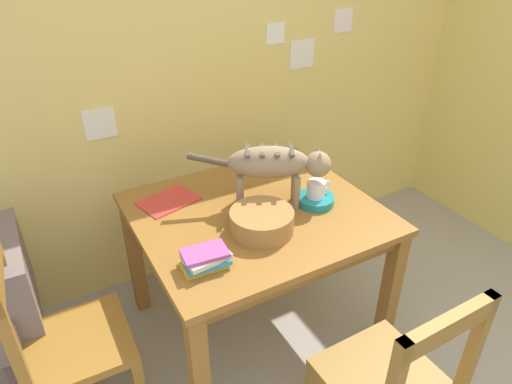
% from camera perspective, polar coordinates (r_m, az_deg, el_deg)
% --- Properties ---
extents(wall_rear, '(4.21, 0.11, 2.50)m').
position_cam_1_polar(wall_rear, '(2.64, -6.29, 15.33)').
color(wall_rear, '#EDD270').
rests_on(wall_rear, ground_plane).
extents(dining_table, '(1.12, 0.99, 0.75)m').
position_cam_1_polar(dining_table, '(2.23, -0.00, -4.25)').
color(dining_table, '#946229').
rests_on(dining_table, ground_plane).
extents(cat, '(0.61, 0.36, 0.30)m').
position_cam_1_polar(cat, '(2.12, 2.53, 3.47)').
color(cat, '#927F5E').
rests_on(cat, dining_table).
extents(saucer_bowl, '(0.18, 0.18, 0.04)m').
position_cam_1_polar(saucer_bowl, '(2.24, 7.41, -0.98)').
color(saucer_bowl, teal).
rests_on(saucer_bowl, dining_table).
extents(coffee_mug, '(0.13, 0.09, 0.08)m').
position_cam_1_polar(coffee_mug, '(2.21, 7.58, 0.39)').
color(coffee_mug, white).
rests_on(coffee_mug, saucer_bowl).
extents(magazine, '(0.31, 0.26, 0.01)m').
position_cam_1_polar(magazine, '(2.28, -10.87, -1.08)').
color(magazine, red).
rests_on(magazine, dining_table).
extents(book_stack, '(0.19, 0.14, 0.08)m').
position_cam_1_polar(book_stack, '(1.83, -6.34, -8.30)').
color(book_stack, gold).
rests_on(book_stack, dining_table).
extents(wicker_basket, '(0.28, 0.28, 0.10)m').
position_cam_1_polar(wicker_basket, '(2.00, 0.72, -3.66)').
color(wicker_basket, '#A5733B').
rests_on(wicker_basket, dining_table).
extents(wooden_chair_near, '(0.43, 0.43, 0.93)m').
position_cam_1_polar(wooden_chair_near, '(2.12, -22.61, -16.96)').
color(wooden_chair_near, olive).
rests_on(wooden_chair_near, ground_plane).
extents(wooden_chair_far, '(0.43, 0.43, 0.93)m').
position_cam_1_polar(wooden_chair_far, '(1.92, 16.53, -21.87)').
color(wooden_chair_far, olive).
rests_on(wooden_chair_far, ground_plane).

